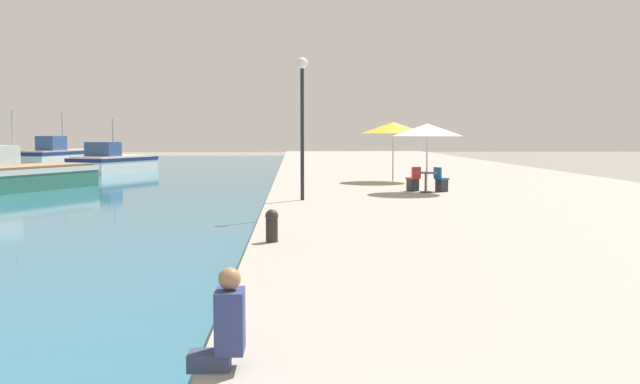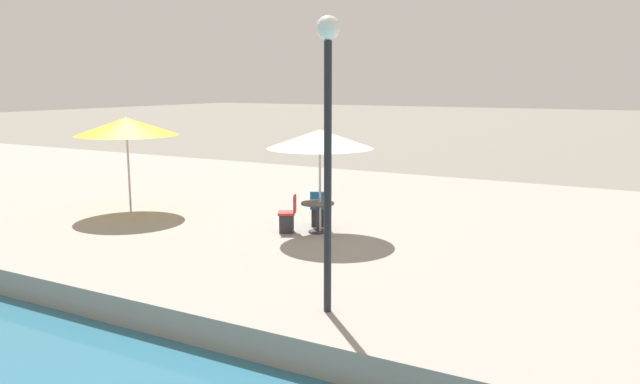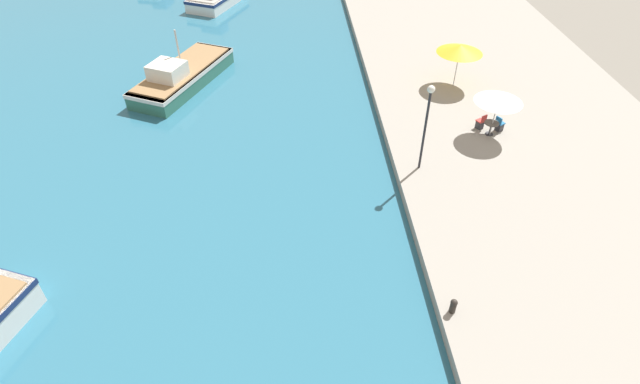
# 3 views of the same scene
# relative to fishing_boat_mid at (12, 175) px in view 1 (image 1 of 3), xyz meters

# --- Properties ---
(quay_promenade) EXTENTS (16.00, 90.00, 0.57)m
(quay_promenade) POSITION_rel_fishing_boat_mid_xyz_m (20.23, 6.00, -0.49)
(quay_promenade) COLOR gray
(quay_promenade) RESTS_ON ground_plane
(fishing_boat_mid) EXTENTS (6.15, 8.83, 3.71)m
(fishing_boat_mid) POSITION_rel_fishing_boat_mid_xyz_m (0.00, 0.00, 0.00)
(fishing_boat_mid) COLOR #33705B
(fishing_boat_mid) RESTS_ON water_basin
(fishing_boat_far) EXTENTS (5.25, 6.77, 3.66)m
(fishing_boat_far) POSITION_rel_fishing_boat_mid_xyz_m (0.81, 15.28, -0.01)
(fishing_boat_far) COLOR white
(fishing_boat_far) RESTS_ON water_basin
(fishing_boat_distant) EXTENTS (4.17, 9.92, 4.31)m
(fishing_boat_distant) POSITION_rel_fishing_boat_mid_xyz_m (-5.40, 24.04, 0.11)
(fishing_boat_distant) COLOR silver
(fishing_boat_distant) RESTS_ON water_basin
(cafe_umbrella_pink) EXTENTS (2.55, 2.55, 2.50)m
(cafe_umbrella_pink) POSITION_rel_fishing_boat_mid_xyz_m (17.94, -7.94, 2.06)
(cafe_umbrella_pink) COLOR #B7B7B7
(cafe_umbrella_pink) RESTS_ON quay_promenade
(cafe_umbrella_white) EXTENTS (2.82, 2.82, 2.64)m
(cafe_umbrella_white) POSITION_rel_fishing_boat_mid_xyz_m (17.53, -2.02, 2.19)
(cafe_umbrella_white) COLOR #B7B7B7
(cafe_umbrella_white) RESTS_ON quay_promenade
(cafe_table) EXTENTS (0.80, 0.80, 0.74)m
(cafe_table) POSITION_rel_fishing_boat_mid_xyz_m (17.92, -7.89, 0.32)
(cafe_table) COLOR #333338
(cafe_table) RESTS_ON quay_promenade
(cafe_chair_left) EXTENTS (0.57, 0.56, 0.91)m
(cafe_chair_left) POSITION_rel_fishing_boat_mid_xyz_m (18.55, -7.54, 0.12)
(cafe_chair_left) COLOR #2D2D33
(cafe_chair_left) RESTS_ON quay_promenade
(cafe_chair_right) EXTENTS (0.56, 0.57, 0.91)m
(cafe_chair_right) POSITION_rel_fishing_boat_mid_xyz_m (17.57, -7.25, 0.12)
(cafe_chair_right) COLOR #2D2D33
(cafe_chair_right) RESTS_ON quay_promenade
(person_at_quay) EXTENTS (0.51, 0.36, 0.95)m
(person_at_quay) POSITION_rel_fishing_boat_mid_xyz_m (12.49, -27.13, 0.20)
(person_at_quay) COLOR #333D5B
(person_at_quay) RESTS_ON quay_promenade
(mooring_bollard) EXTENTS (0.26, 0.26, 0.65)m
(mooring_bollard) POSITION_rel_fishing_boat_mid_xyz_m (12.68, -19.48, 0.14)
(mooring_bollard) COLOR #2D2823
(mooring_bollard) RESTS_ON quay_promenade
(lamppost) EXTENTS (0.36, 0.36, 4.56)m
(lamppost) POSITION_rel_fishing_boat_mid_xyz_m (13.39, -10.64, 2.88)
(lamppost) COLOR #232328
(lamppost) RESTS_ON quay_promenade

